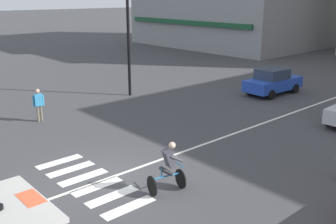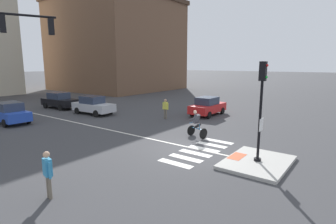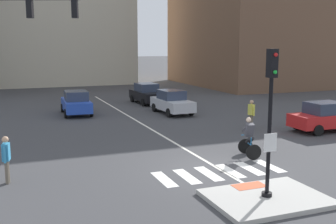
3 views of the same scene
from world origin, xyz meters
The scene contains 13 objects.
ground_plane centered at (0.00, 0.00, 0.00)m, with size 300.00×300.00×0.00m, color #3D3D3F.
tactile_pad_front centered at (0.00, -2.54, 0.15)m, with size 1.10×0.60×0.01m, color #DB5B38.
crosswalk_stripe_a centered at (-2.23, -0.48, 0.00)m, with size 0.44×1.80×0.01m, color silver.
crosswalk_stripe_b centered at (-1.34, -0.48, 0.00)m, with size 0.44×1.80×0.01m, color silver.
crosswalk_stripe_c centered at (-0.45, -0.48, 0.00)m, with size 0.44×1.80×0.01m, color silver.
crosswalk_stripe_d centered at (0.45, -0.48, 0.00)m, with size 0.44×1.80×0.01m, color silver.
crosswalk_stripe_e centered at (1.34, -0.48, 0.00)m, with size 0.44×1.80×0.01m, color silver.
crosswalk_stripe_f centered at (2.23, -0.48, 0.00)m, with size 0.44×1.80×0.01m, color silver.
lane_centre_line centered at (0.19, 10.00, 0.00)m, with size 0.14×28.00×0.01m, color silver.
traffic_light_mast centered at (-7.29, 7.04, 4.88)m, with size 4.89×2.17×7.06m.
car_blue_westbound_distant centered at (-2.97, 14.66, 0.81)m, with size 1.96×4.16×1.64m.
cyclist centered at (2.27, 1.08, 0.87)m, with size 0.88×1.21×1.68m.
pedestrian_at_curb_left centered at (-7.44, 1.10, 0.98)m, with size 0.29×0.54×1.67m.
Camera 1 is at (10.76, -6.49, 6.12)m, focal length 41.74 mm.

